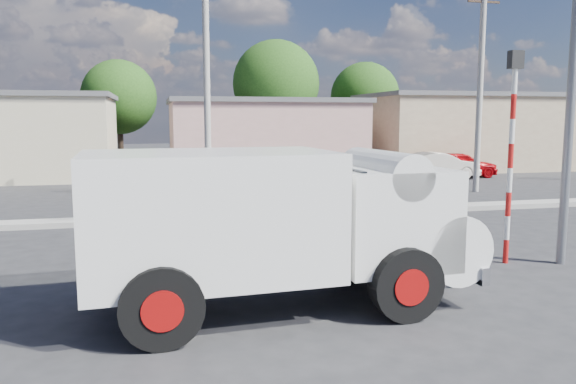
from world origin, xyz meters
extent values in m
plane|color=#29282B|center=(0.00, 0.00, 0.00)|extent=(120.00, 120.00, 0.00)
cube|color=#99968E|center=(0.00, 8.00, 0.08)|extent=(40.00, 0.80, 0.16)
cylinder|color=black|center=(-3.88, -1.34, 0.56)|extent=(1.14, 0.39, 1.12)
cylinder|color=#B10D0C|center=(-3.88, -1.34, 0.56)|extent=(0.57, 0.40, 0.55)
cylinder|color=black|center=(-4.00, 0.80, 0.56)|extent=(1.14, 0.39, 1.12)
cylinder|color=#B10D0C|center=(-4.00, 0.80, 0.56)|extent=(0.57, 0.40, 0.55)
cylinder|color=black|center=(-0.31, -1.14, 0.56)|extent=(1.14, 0.39, 1.12)
cylinder|color=#B10D0C|center=(-0.31, -1.14, 0.56)|extent=(0.57, 0.40, 0.55)
cylinder|color=black|center=(-0.43, 1.00, 0.56)|extent=(1.14, 0.39, 1.12)
cylinder|color=#B10D0C|center=(-0.43, 1.00, 0.56)|extent=(0.57, 0.40, 0.55)
cube|color=black|center=(-2.20, -0.17, 0.64)|extent=(4.76, 1.59, 0.18)
cube|color=white|center=(-3.12, -0.22, 1.58)|extent=(3.79, 2.45, 1.89)
cube|color=white|center=(-0.27, -0.06, 1.43)|extent=(1.95, 2.19, 1.58)
cylinder|color=white|center=(0.60, -0.01, 0.97)|extent=(1.24, 2.15, 1.12)
cylinder|color=white|center=(-0.27, -0.06, 2.14)|extent=(0.83, 2.13, 0.71)
cube|color=silver|center=(1.00, 0.01, 0.56)|extent=(0.27, 2.20, 0.29)
cube|color=black|center=(-0.98, -0.10, 1.89)|extent=(0.18, 1.74, 0.71)
imported|color=#18262A|center=(0.77, 0.07, 0.53)|extent=(2.14, 1.11, 1.07)
imported|color=silver|center=(0.77, 0.07, 0.93)|extent=(0.58, 0.76, 1.87)
imported|color=beige|center=(9.81, 16.72, 0.67)|extent=(4.09, 1.53, 1.34)
imported|color=#B1050A|center=(11.26, 17.25, 0.66)|extent=(3.95, 1.71, 1.33)
cylinder|color=red|center=(3.20, 1.50, 0.25)|extent=(0.11, 0.11, 0.50)
cylinder|color=white|center=(3.20, 1.50, 0.75)|extent=(0.11, 0.11, 0.50)
cylinder|color=red|center=(3.20, 1.50, 1.25)|extent=(0.11, 0.11, 0.50)
cylinder|color=white|center=(3.20, 1.50, 1.75)|extent=(0.11, 0.11, 0.50)
cylinder|color=red|center=(3.20, 1.50, 2.25)|extent=(0.11, 0.11, 0.50)
cylinder|color=white|center=(3.20, 1.50, 2.75)|extent=(0.11, 0.11, 0.50)
cylinder|color=red|center=(3.20, 1.50, 3.25)|extent=(0.11, 0.11, 0.50)
cylinder|color=white|center=(3.20, 1.50, 3.75)|extent=(0.11, 0.11, 0.50)
cube|color=black|center=(3.20, 1.50, 4.18)|extent=(0.28, 0.18, 0.36)
cylinder|color=slate|center=(4.30, 1.20, 4.50)|extent=(0.18, 0.18, 9.00)
cube|color=tan|center=(2.00, 22.00, 1.90)|extent=(10.00, 7.00, 3.80)
cube|color=#59595B|center=(2.00, 22.00, 3.92)|extent=(10.30, 7.30, 0.24)
cube|color=tan|center=(14.00, 22.00, 2.10)|extent=(11.00, 7.00, 4.20)
cube|color=#59595B|center=(14.00, 22.00, 4.32)|extent=(11.30, 7.30, 0.24)
cylinder|color=#38281E|center=(-6.00, 29.00, 1.74)|extent=(0.36, 0.36, 3.47)
sphere|color=#33621D|center=(-6.00, 29.00, 4.34)|extent=(4.71, 4.71, 4.71)
cylinder|color=#38281E|center=(4.00, 28.00, 2.10)|extent=(0.36, 0.36, 4.20)
sphere|color=#33621D|center=(4.00, 28.00, 5.25)|extent=(5.70, 5.70, 5.70)
cylinder|color=#38281E|center=(11.00, 30.00, 1.82)|extent=(0.36, 0.36, 3.64)
sphere|color=#33621D|center=(11.00, 30.00, 4.55)|extent=(4.94, 4.94, 4.94)
cylinder|color=#99968E|center=(-2.00, 12.00, 4.00)|extent=(0.24, 0.24, 8.00)
cylinder|color=#99968E|center=(9.00, 12.00, 4.00)|extent=(0.24, 0.24, 8.00)
cube|color=#38281E|center=(9.00, 12.00, 7.60)|extent=(1.40, 0.08, 0.08)
camera|label=1|loc=(-3.90, -8.61, 3.02)|focal=35.00mm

